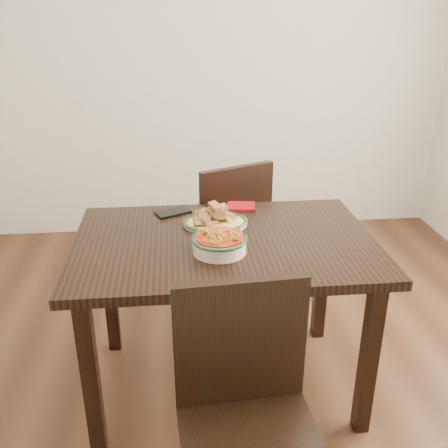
{
  "coord_description": "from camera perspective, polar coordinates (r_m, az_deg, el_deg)",
  "views": [
    {
      "loc": [
        -0.3,
        -1.96,
        1.62
      ],
      "look_at": [
        -0.1,
        -0.09,
        0.81
      ],
      "focal_mm": 40.0,
      "sensor_mm": 36.0,
      "label": 1
    }
  ],
  "objects": [
    {
      "name": "wall_back",
      "position": [
        3.74,
        -1.33,
        18.37
      ],
      "size": [
        3.5,
        0.1,
        2.6
      ],
      "primitive_type": "cube",
      "color": "beige",
      "rests_on": "ground"
    },
    {
      "name": "dining_table",
      "position": [
        2.1,
        0.06,
        -4.09
      ],
      "size": [
        1.24,
        0.83,
        0.75
      ],
      "color": "black",
      "rests_on": "ground"
    },
    {
      "name": "fish_plate",
      "position": [
        2.18,
        -0.98,
        0.96
      ],
      "size": [
        0.28,
        0.22,
        0.11
      ],
      "color": "beige",
      "rests_on": "dining_table"
    },
    {
      "name": "floor",
      "position": [
        2.57,
        2.21,
        -15.94
      ],
      "size": [
        3.5,
        3.5,
        0.0
      ],
      "primitive_type": "plane",
      "color": "#3A2012",
      "rests_on": "ground"
    },
    {
      "name": "chair_far",
      "position": [
        2.77,
        0.28,
        -0.64
      ],
      "size": [
        0.55,
        0.55,
        0.89
      ],
      "rotation": [
        0.0,
        0.0,
        3.56
      ],
      "color": "black",
      "rests_on": "ground"
    },
    {
      "name": "napkin",
      "position": [
        2.39,
        2.0,
        2.03
      ],
      "size": [
        0.14,
        0.12,
        0.01
      ],
      "primitive_type": "cube",
      "rotation": [
        0.0,
        0.0,
        -0.12
      ],
      "color": "maroon",
      "rests_on": "dining_table"
    },
    {
      "name": "smartphone",
      "position": [
        2.33,
        -5.86,
        1.33
      ],
      "size": [
        0.18,
        0.14,
        0.01
      ],
      "primitive_type": "cube",
      "rotation": [
        0.0,
        0.0,
        0.44
      ],
      "color": "black",
      "rests_on": "dining_table"
    },
    {
      "name": "noodle_bowl",
      "position": [
        1.94,
        -0.54,
        -2.03
      ],
      "size": [
        0.22,
        0.22,
        0.08
      ],
      "color": "beige",
      "rests_on": "dining_table"
    },
    {
      "name": "chair_near",
      "position": [
        1.63,
        2.58,
        -20.32
      ],
      "size": [
        0.45,
        0.45,
        0.89
      ],
      "rotation": [
        0.0,
        0.0,
        0.07
      ],
      "color": "black",
      "rests_on": "ground"
    }
  ]
}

